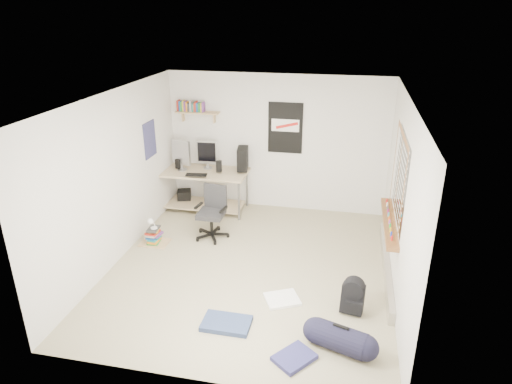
% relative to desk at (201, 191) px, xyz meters
% --- Properties ---
extents(floor, '(4.00, 4.50, 0.01)m').
position_rel_desk_xyz_m(floor, '(1.36, -1.84, -0.37)').
color(floor, gray).
rests_on(floor, ground).
extents(ceiling, '(4.00, 4.50, 0.01)m').
position_rel_desk_xyz_m(ceiling, '(1.36, -1.84, 2.14)').
color(ceiling, white).
rests_on(ceiling, ground).
extents(back_wall, '(4.00, 0.01, 2.50)m').
position_rel_desk_xyz_m(back_wall, '(1.36, 0.42, 0.89)').
color(back_wall, silver).
rests_on(back_wall, ground).
extents(left_wall, '(0.01, 4.50, 2.50)m').
position_rel_desk_xyz_m(left_wall, '(-0.64, -1.84, 0.89)').
color(left_wall, silver).
rests_on(left_wall, ground).
extents(right_wall, '(0.01, 4.50, 2.50)m').
position_rel_desk_xyz_m(right_wall, '(3.37, -1.84, 0.89)').
color(right_wall, silver).
rests_on(right_wall, ground).
extents(desk, '(1.87, 1.09, 0.80)m').
position_rel_desk_xyz_m(desk, '(0.00, 0.00, 0.00)').
color(desk, '#CFAD8F').
rests_on(desk, floor).
extents(monitor_left, '(0.42, 0.25, 0.45)m').
position_rel_desk_xyz_m(monitor_left, '(-0.32, -0.03, 0.66)').
color(monitor_left, '#ADACB2').
rests_on(monitor_left, desk).
extents(monitor_right, '(0.38, 0.12, 0.41)m').
position_rel_desk_xyz_m(monitor_right, '(0.11, 0.16, 0.64)').
color(monitor_right, '#99989D').
rests_on(monitor_right, desk).
extents(pc_tower, '(0.24, 0.41, 0.40)m').
position_rel_desk_xyz_m(pc_tower, '(0.78, 0.16, 0.64)').
color(pc_tower, black).
rests_on(pc_tower, desk).
extents(keyboard, '(0.38, 0.18, 0.02)m').
position_rel_desk_xyz_m(keyboard, '(0.05, -0.32, 0.45)').
color(keyboard, black).
rests_on(keyboard, desk).
extents(speaker_left, '(0.11, 0.11, 0.17)m').
position_rel_desk_xyz_m(speaker_left, '(-0.39, -0.04, 0.52)').
color(speaker_left, black).
rests_on(speaker_left, desk).
extents(speaker_right, '(0.11, 0.11, 0.20)m').
position_rel_desk_xyz_m(speaker_right, '(0.39, -0.05, 0.54)').
color(speaker_right, black).
rests_on(speaker_right, desk).
extents(office_chair, '(0.65, 0.65, 0.88)m').
position_rel_desk_xyz_m(office_chair, '(0.53, -1.04, 0.12)').
color(office_chair, '#252528').
rests_on(office_chair, floor).
extents(wall_shelf, '(0.80, 0.22, 0.24)m').
position_rel_desk_xyz_m(wall_shelf, '(-0.09, 0.30, 1.42)').
color(wall_shelf, tan).
rests_on(wall_shelf, back_wall).
extents(poster_back_wall, '(0.62, 0.03, 0.92)m').
position_rel_desk_xyz_m(poster_back_wall, '(1.51, 0.39, 1.19)').
color(poster_back_wall, black).
rests_on(poster_back_wall, back_wall).
extents(poster_left_wall, '(0.02, 0.42, 0.60)m').
position_rel_desk_xyz_m(poster_left_wall, '(-0.62, -0.64, 1.14)').
color(poster_left_wall, navy).
rests_on(poster_left_wall, left_wall).
extents(window, '(0.10, 1.50, 1.26)m').
position_rel_desk_xyz_m(window, '(3.31, -1.54, 1.08)').
color(window, brown).
rests_on(window, right_wall).
extents(baseboard_heater, '(0.08, 2.50, 0.18)m').
position_rel_desk_xyz_m(baseboard_heater, '(3.32, -1.54, -0.28)').
color(baseboard_heater, '#B7B2A8').
rests_on(baseboard_heater, floor).
extents(backpack, '(0.31, 0.26, 0.37)m').
position_rel_desk_xyz_m(backpack, '(2.84, -2.60, -0.16)').
color(backpack, black).
rests_on(backpack, floor).
extents(duffel_bag, '(0.38, 0.38, 0.59)m').
position_rel_desk_xyz_m(duffel_bag, '(2.72, -3.32, -0.22)').
color(duffel_bag, black).
rests_on(duffel_bag, floor).
extents(tshirt, '(0.54, 0.51, 0.04)m').
position_rel_desk_xyz_m(tshirt, '(1.95, -2.55, -0.34)').
color(tshirt, white).
rests_on(tshirt, floor).
extents(jeans_a, '(0.58, 0.37, 0.06)m').
position_rel_desk_xyz_m(jeans_a, '(1.37, -3.19, -0.33)').
color(jeans_a, navy).
rests_on(jeans_a, floor).
extents(jeans_b, '(0.52, 0.54, 0.05)m').
position_rel_desk_xyz_m(jeans_b, '(2.24, -3.59, -0.34)').
color(jeans_b, navy).
rests_on(jeans_b, floor).
extents(book_stack, '(0.52, 0.47, 0.29)m').
position_rel_desk_xyz_m(book_stack, '(-0.32, -1.43, -0.21)').
color(book_stack, brown).
rests_on(book_stack, floor).
extents(desk_lamp, '(0.14, 0.19, 0.18)m').
position_rel_desk_xyz_m(desk_lamp, '(-0.30, -1.45, 0.02)').
color(desk_lamp, white).
rests_on(desk_lamp, book_stack).
extents(subwoofer, '(0.32, 0.32, 0.28)m').
position_rel_desk_xyz_m(subwoofer, '(-0.39, 0.15, -0.22)').
color(subwoofer, black).
rests_on(subwoofer, floor).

